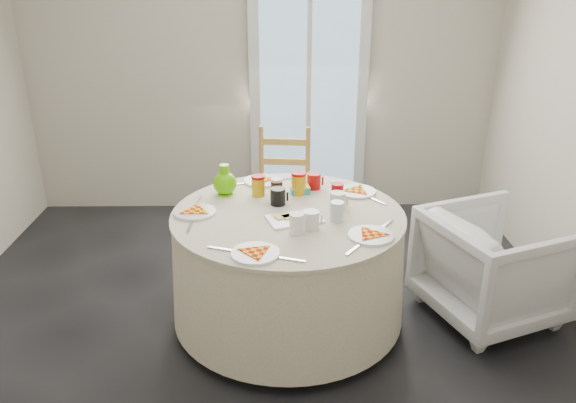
{
  "coord_description": "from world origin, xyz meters",
  "views": [
    {
      "loc": [
        0.15,
        -2.8,
        2.04
      ],
      "look_at": [
        0.2,
        0.17,
        0.8
      ],
      "focal_mm": 35.0,
      "sensor_mm": 36.0,
      "label": 1
    }
  ],
  "objects_px": {
    "wooden_chair": "(282,191)",
    "armchair": "(494,260)",
    "green_pitcher": "(224,173)",
    "table": "(288,266)"
  },
  "relations": [
    {
      "from": "wooden_chair",
      "to": "green_pitcher",
      "type": "relative_size",
      "value": 4.94
    },
    {
      "from": "wooden_chair",
      "to": "green_pitcher",
      "type": "height_order",
      "value": "green_pitcher"
    },
    {
      "from": "armchair",
      "to": "green_pitcher",
      "type": "distance_m",
      "value": 1.74
    },
    {
      "from": "wooden_chair",
      "to": "armchair",
      "type": "relative_size",
      "value": 1.24
    },
    {
      "from": "armchair",
      "to": "green_pitcher",
      "type": "bearing_deg",
      "value": 59.87
    },
    {
      "from": "wooden_chair",
      "to": "armchair",
      "type": "distance_m",
      "value": 1.61
    },
    {
      "from": "table",
      "to": "green_pitcher",
      "type": "bearing_deg",
      "value": 142.4
    },
    {
      "from": "armchair",
      "to": "green_pitcher",
      "type": "relative_size",
      "value": 3.99
    },
    {
      "from": "wooden_chair",
      "to": "green_pitcher",
      "type": "xyz_separation_m",
      "value": [
        -0.36,
        -0.7,
        0.4
      ]
    },
    {
      "from": "armchair",
      "to": "table",
      "type": "bearing_deg",
      "value": 70.56
    }
  ]
}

